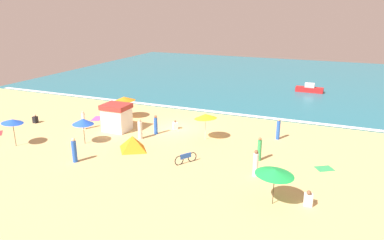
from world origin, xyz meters
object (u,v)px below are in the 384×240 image
at_px(beach_umbrella_2, 275,172).
at_px(small_boat_0, 309,89).
at_px(beach_umbrella_4, 83,121).
at_px(beachgoer_2, 74,151).
at_px(beachgoer_1, 259,149).
at_px(beachgoer_7, 156,125).
at_px(beach_umbrella_1, 205,116).
at_px(beachgoer_5, 278,130).
at_px(beachgoer_9, 140,130).
at_px(beach_umbrella_3, 12,121).
at_px(beachgoer_6, 35,119).
at_px(beachgoer_0, 175,125).
at_px(beachgoer_3, 256,164).
at_px(lifeguard_cabana, 117,117).
at_px(beachgoer_8, 308,199).
at_px(beach_umbrella_0, 124,99).
at_px(parked_bicycle, 186,158).
at_px(beach_tent, 133,143).
at_px(beachgoer_4, 84,121).

relative_size(beach_umbrella_2, small_boat_0, 0.75).
distance_m(beach_umbrella_4, beachgoer_2, 3.76).
relative_size(beach_umbrella_2, beachgoer_1, 1.47).
bearing_deg(beachgoer_7, beach_umbrella_1, 5.38).
height_order(beach_umbrella_1, beachgoer_5, beach_umbrella_1).
bearing_deg(beachgoer_9, beachgoer_1, -3.06).
xyz_separation_m(beach_umbrella_3, beachgoer_6, (-3.16, 5.09, -1.69)).
xyz_separation_m(beach_umbrella_1, beachgoer_0, (-3.45, 1.44, -1.67)).
height_order(beach_umbrella_2, beachgoer_3, beach_umbrella_2).
bearing_deg(lifeguard_cabana, beach_umbrella_1, 6.30).
bearing_deg(beachgoer_0, beach_umbrella_1, -22.68).
relative_size(lifeguard_cabana, beach_umbrella_2, 0.93).
height_order(beachgoer_6, beachgoer_8, beachgoer_8).
xyz_separation_m(beachgoer_1, beachgoer_8, (3.87, -4.95, -0.47)).
xyz_separation_m(beach_umbrella_2, beachgoer_9, (-12.19, 6.12, -1.15)).
relative_size(beachgoer_1, beachgoer_2, 0.97).
distance_m(beach_umbrella_0, parked_bicycle, 12.58).
bearing_deg(beach_tent, beachgoer_4, 159.44).
bearing_deg(beach_umbrella_1, beachgoer_8, -39.76).
bearing_deg(beach_umbrella_1, beach_umbrella_0, 164.88).
relative_size(beach_umbrella_0, beachgoer_8, 2.54).
distance_m(beach_umbrella_3, beachgoer_5, 21.26).
height_order(parked_bicycle, beachgoer_3, beachgoer_3).
bearing_deg(beach_umbrella_3, beachgoer_1, 14.33).
height_order(lifeguard_cabana, beachgoer_6, lifeguard_cabana).
height_order(beach_umbrella_2, small_boat_0, beach_umbrella_2).
distance_m(lifeguard_cabana, beachgoer_9, 3.21).
height_order(beach_umbrella_4, beachgoer_8, beach_umbrella_4).
height_order(beach_umbrella_4, beach_tent, beach_umbrella_4).
bearing_deg(parked_bicycle, beach_umbrella_4, 178.00).
bearing_deg(beachgoer_7, small_boat_0, 63.46).
bearing_deg(parked_bicycle, beachgoer_5, 55.10).
bearing_deg(small_boat_0, beach_umbrella_0, -130.53).
bearing_deg(beach_umbrella_1, beachgoer_9, -159.04).
height_order(beach_umbrella_0, beachgoer_5, beach_umbrella_0).
height_order(parked_bicycle, beachgoer_1, beachgoer_1).
distance_m(beachgoer_5, beachgoer_6, 22.55).
height_order(beach_umbrella_1, beach_tent, beach_umbrella_1).
xyz_separation_m(beach_umbrella_4, beachgoer_3, (14.05, -0.41, -1.00)).
distance_m(beachgoer_3, beachgoer_5, 7.47).
relative_size(beach_umbrella_0, beachgoer_7, 1.32).
bearing_deg(beach_umbrella_2, parked_bicycle, 155.11).
bearing_deg(beachgoer_1, parked_bicycle, -152.03).
bearing_deg(beach_umbrella_0, beachgoer_3, -27.08).
bearing_deg(beach_umbrella_0, beachgoer_1, -19.12).
bearing_deg(beach_umbrella_3, small_boat_0, 55.18).
bearing_deg(beachgoer_9, beachgoer_8, -21.39).
relative_size(beachgoer_3, beachgoer_6, 2.14).
height_order(beachgoer_3, beachgoer_9, beachgoer_3).
xyz_separation_m(beach_umbrella_2, beachgoer_4, (-18.13, 6.27, -1.13)).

